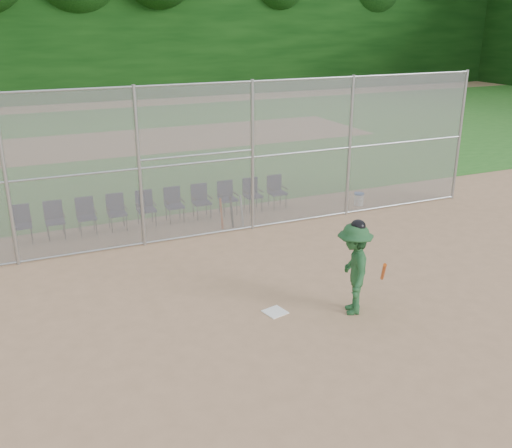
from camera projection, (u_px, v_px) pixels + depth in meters
name	position (u px, v px, depth m)	size (l,w,h in m)	color
ground	(308.00, 318.00, 10.99)	(100.00, 100.00, 0.00)	tan
grass_strip	(122.00, 143.00, 26.47)	(100.00, 100.00, 0.00)	#28671F
dirt_patch_far	(122.00, 142.00, 26.47)	(24.00, 24.00, 0.00)	#A77E5D
backstop_fence	(217.00, 158.00, 14.59)	(16.09, 0.09, 4.00)	gray
treeline	(103.00, 17.00, 26.33)	(81.00, 60.00, 11.00)	black
home_plate	(275.00, 312.00, 11.19)	(0.40, 0.40, 0.02)	white
batter_at_plate	(354.00, 268.00, 10.91)	(1.17, 1.38, 1.92)	#205129
water_cooler	(359.00, 199.00, 17.57)	(0.31, 0.31, 0.39)	white
spare_bats	(232.00, 212.00, 15.67)	(0.66, 0.26, 0.85)	#D84C14
chair_0	(22.00, 225.00, 14.53)	(0.54, 0.52, 0.96)	#0E1434
chair_1	(55.00, 221.00, 14.84)	(0.54, 0.52, 0.96)	#0E1434
chair_2	(87.00, 216.00, 15.14)	(0.54, 0.52, 0.96)	#0E1434
chair_3	(117.00, 213.00, 15.45)	(0.54, 0.52, 0.96)	#0E1434
chair_4	(146.00, 209.00, 15.75)	(0.54, 0.52, 0.96)	#0E1434
chair_5	(175.00, 205.00, 16.06)	(0.54, 0.52, 0.96)	#0E1434
chair_6	(202.00, 202.00, 16.36)	(0.54, 0.52, 0.96)	#0E1434
chair_7	(228.00, 198.00, 16.67)	(0.54, 0.52, 0.96)	#0E1434
chair_8	(253.00, 195.00, 16.97)	(0.54, 0.52, 0.96)	#0E1434
chair_9	(277.00, 192.00, 17.28)	(0.54, 0.52, 0.96)	#0E1434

